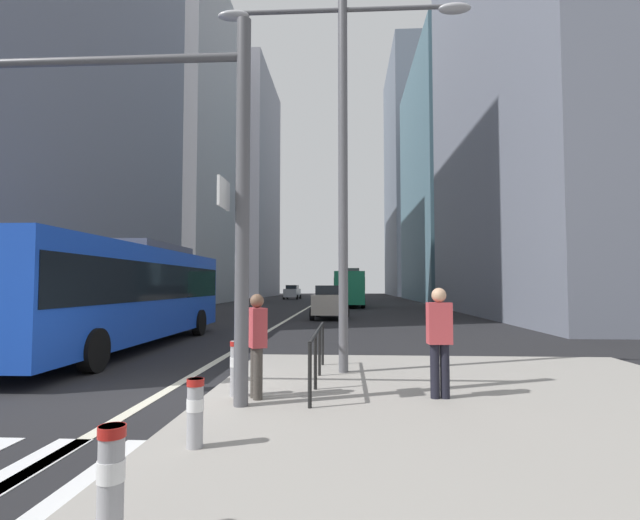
{
  "coord_description": "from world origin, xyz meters",
  "views": [
    {
      "loc": [
        3.35,
        -8.3,
        1.97
      ],
      "look_at": [
        0.93,
        34.39,
        4.25
      ],
      "focal_mm": 26.3,
      "sensor_mm": 36.0,
      "label": 1
    }
  ],
  "objects_px": {
    "pedestrian_walking": "(257,340)",
    "street_lamp_post": "(343,131)",
    "bollard_right": "(236,365)",
    "traffic_signal_gantry": "(131,151)",
    "city_bus_blue_oncoming": "(124,289)",
    "car_oncoming_mid": "(292,292)",
    "city_bus_red_receding": "(348,286)",
    "bollard_front": "(111,478)",
    "car_receding_near": "(331,302)",
    "bollard_left": "(195,409)",
    "pedestrian_waiting": "(439,336)"
  },
  "relations": [
    {
      "from": "car_receding_near",
      "to": "bollard_left",
      "type": "bearing_deg",
      "value": -91.99
    },
    {
      "from": "city_bus_red_receding",
      "to": "pedestrian_waiting",
      "type": "bearing_deg",
      "value": -87.81
    },
    {
      "from": "city_bus_red_receding",
      "to": "street_lamp_post",
      "type": "distance_m",
      "value": 33.52
    },
    {
      "from": "traffic_signal_gantry",
      "to": "street_lamp_post",
      "type": "xyz_separation_m",
      "value": [
        3.32,
        2.82,
        1.21
      ]
    },
    {
      "from": "car_oncoming_mid",
      "to": "bollard_right",
      "type": "bearing_deg",
      "value": -84.3
    },
    {
      "from": "street_lamp_post",
      "to": "car_oncoming_mid",
      "type": "bearing_deg",
      "value": 97.76
    },
    {
      "from": "pedestrian_waiting",
      "to": "bollard_left",
      "type": "bearing_deg",
      "value": -142.42
    },
    {
      "from": "city_bus_red_receding",
      "to": "car_receding_near",
      "type": "relative_size",
      "value": 2.33
    },
    {
      "from": "traffic_signal_gantry",
      "to": "bollard_right",
      "type": "bearing_deg",
      "value": 21.61
    },
    {
      "from": "car_oncoming_mid",
      "to": "car_receding_near",
      "type": "relative_size",
      "value": 0.95
    },
    {
      "from": "car_oncoming_mid",
      "to": "city_bus_red_receding",
      "type": "bearing_deg",
      "value": -70.1
    },
    {
      "from": "traffic_signal_gantry",
      "to": "pedestrian_waiting",
      "type": "xyz_separation_m",
      "value": [
        4.88,
        0.66,
        -2.93
      ]
    },
    {
      "from": "car_oncoming_mid",
      "to": "car_receding_near",
      "type": "xyz_separation_m",
      "value": [
        6.54,
        -36.86,
        0.0
      ]
    },
    {
      "from": "car_receding_near",
      "to": "bollard_left",
      "type": "distance_m",
      "value": 22.19
    },
    {
      "from": "traffic_signal_gantry",
      "to": "bollard_right",
      "type": "height_order",
      "value": "traffic_signal_gantry"
    },
    {
      "from": "car_oncoming_mid",
      "to": "street_lamp_post",
      "type": "distance_m",
      "value": 55.07
    },
    {
      "from": "pedestrian_walking",
      "to": "bollard_right",
      "type": "bearing_deg",
      "value": 159.42
    },
    {
      "from": "city_bus_blue_oncoming",
      "to": "car_oncoming_mid",
      "type": "xyz_separation_m",
      "value": [
        -0.55,
        50.08,
        -0.85
      ]
    },
    {
      "from": "pedestrian_waiting",
      "to": "bollard_right",
      "type": "bearing_deg",
      "value": -179.27
    },
    {
      "from": "city_bus_blue_oncoming",
      "to": "car_oncoming_mid",
      "type": "distance_m",
      "value": 50.09
    },
    {
      "from": "bollard_left",
      "to": "bollard_right",
      "type": "distance_m",
      "value": 2.43
    },
    {
      "from": "city_bus_blue_oncoming",
      "to": "pedestrian_waiting",
      "type": "height_order",
      "value": "city_bus_blue_oncoming"
    },
    {
      "from": "city_bus_blue_oncoming",
      "to": "street_lamp_post",
      "type": "bearing_deg",
      "value": -32.25
    },
    {
      "from": "traffic_signal_gantry",
      "to": "bollard_left",
      "type": "height_order",
      "value": "traffic_signal_gantry"
    },
    {
      "from": "city_bus_blue_oncoming",
      "to": "street_lamp_post",
      "type": "distance_m",
      "value": 8.81
    },
    {
      "from": "bollard_left",
      "to": "bollard_right",
      "type": "xyz_separation_m",
      "value": [
        -0.12,
        2.43,
        0.07
      ]
    },
    {
      "from": "traffic_signal_gantry",
      "to": "bollard_left",
      "type": "xyz_separation_m",
      "value": [
        1.68,
        -1.81,
        -3.5
      ]
    },
    {
      "from": "bollard_front",
      "to": "bollard_left",
      "type": "height_order",
      "value": "bollard_front"
    },
    {
      "from": "traffic_signal_gantry",
      "to": "city_bus_blue_oncoming",
      "type": "bearing_deg",
      "value": 116.37
    },
    {
      "from": "city_bus_blue_oncoming",
      "to": "city_bus_red_receding",
      "type": "xyz_separation_m",
      "value": [
        7.07,
        29.02,
        -0.0
      ]
    },
    {
      "from": "car_oncoming_mid",
      "to": "bollard_left",
      "type": "distance_m",
      "value": 59.31
    },
    {
      "from": "bollard_right",
      "to": "city_bus_blue_oncoming",
      "type": "bearing_deg",
      "value": 128.01
    },
    {
      "from": "street_lamp_post",
      "to": "city_bus_blue_oncoming",
      "type": "bearing_deg",
      "value": 147.75
    },
    {
      "from": "city_bus_red_receding",
      "to": "bollard_left",
      "type": "distance_m",
      "value": 38.04
    },
    {
      "from": "pedestrian_walking",
      "to": "street_lamp_post",
      "type": "bearing_deg",
      "value": 59.36
    },
    {
      "from": "traffic_signal_gantry",
      "to": "bollard_front",
      "type": "height_order",
      "value": "traffic_signal_gantry"
    },
    {
      "from": "city_bus_red_receding",
      "to": "bollard_left",
      "type": "relative_size",
      "value": 13.9
    },
    {
      "from": "car_oncoming_mid",
      "to": "traffic_signal_gantry",
      "type": "height_order",
      "value": "traffic_signal_gantry"
    },
    {
      "from": "city_bus_blue_oncoming",
      "to": "street_lamp_post",
      "type": "height_order",
      "value": "street_lamp_post"
    },
    {
      "from": "bollard_front",
      "to": "city_bus_red_receding",
      "type": "bearing_deg",
      "value": 87.4
    },
    {
      "from": "car_oncoming_mid",
      "to": "pedestrian_waiting",
      "type": "height_order",
      "value": "car_oncoming_mid"
    },
    {
      "from": "city_bus_blue_oncoming",
      "to": "pedestrian_walking",
      "type": "xyz_separation_m",
      "value": [
        5.47,
        -6.66,
        -0.76
      ]
    },
    {
      "from": "street_lamp_post",
      "to": "pedestrian_walking",
      "type": "bearing_deg",
      "value": -120.64
    },
    {
      "from": "car_receding_near",
      "to": "traffic_signal_gantry",
      "type": "bearing_deg",
      "value": -96.85
    },
    {
      "from": "city_bus_red_receding",
      "to": "car_oncoming_mid",
      "type": "relative_size",
      "value": 2.46
    },
    {
      "from": "car_receding_near",
      "to": "bollard_right",
      "type": "bearing_deg",
      "value": -92.57
    },
    {
      "from": "car_oncoming_mid",
      "to": "pedestrian_waiting",
      "type": "relative_size",
      "value": 2.44
    },
    {
      "from": "car_receding_near",
      "to": "street_lamp_post",
      "type": "bearing_deg",
      "value": -87.16
    },
    {
      "from": "traffic_signal_gantry",
      "to": "street_lamp_post",
      "type": "distance_m",
      "value": 4.51
    },
    {
      "from": "street_lamp_post",
      "to": "bollard_right",
      "type": "bearing_deg",
      "value": -128.61
    }
  ]
}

